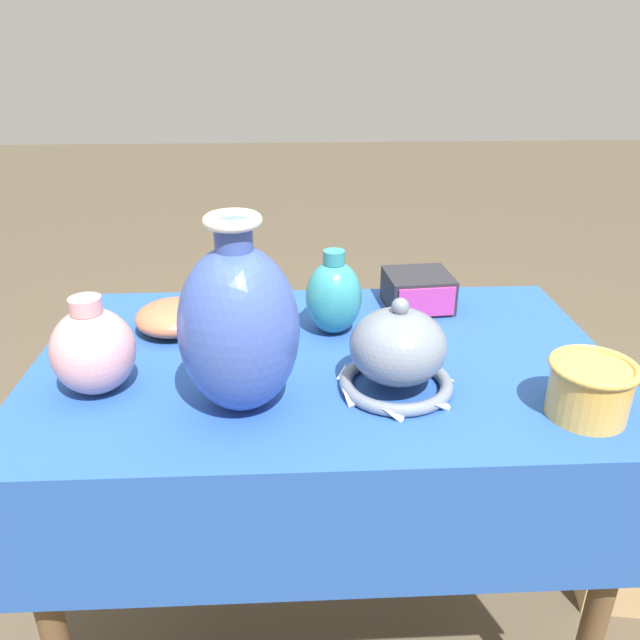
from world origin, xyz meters
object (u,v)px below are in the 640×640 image
(mosaic_tile_box, at_px, (418,291))
(jar_round_rose, at_px, (93,350))
(vase_tall_bulbous, at_px, (239,327))
(cup_wide_ochre, at_px, (590,388))
(vase_dome_bell, at_px, (398,354))
(bowl_shallow_terracotta, at_px, (175,317))
(jar_round_teal, at_px, (334,296))

(mosaic_tile_box, relative_size, jar_round_rose, 0.88)
(vase_tall_bulbous, xyz_separation_m, cup_wide_ochre, (0.53, -0.06, -0.09))
(vase_dome_bell, xyz_separation_m, bowl_shallow_terracotta, (-0.40, 0.24, -0.04))
(vase_tall_bulbous, distance_m, vase_dome_bell, 0.26)
(vase_dome_bell, relative_size, cup_wide_ochre, 1.54)
(vase_dome_bell, relative_size, jar_round_teal, 1.22)
(jar_round_rose, bearing_deg, vase_dome_bell, -2.48)
(jar_round_teal, xyz_separation_m, cup_wide_ochre, (0.37, -0.32, -0.03))
(bowl_shallow_terracotta, height_order, jar_round_teal, jar_round_teal)
(vase_tall_bulbous, height_order, mosaic_tile_box, vase_tall_bulbous)
(vase_tall_bulbous, xyz_separation_m, mosaic_tile_box, (0.35, 0.37, -0.10))
(jar_round_teal, bearing_deg, bowl_shallow_terracotta, 176.71)
(cup_wide_ochre, bearing_deg, vase_tall_bulbous, 173.94)
(vase_tall_bulbous, relative_size, cup_wide_ochre, 2.34)
(vase_tall_bulbous, distance_m, mosaic_tile_box, 0.52)
(vase_dome_bell, height_order, mosaic_tile_box, vase_dome_bell)
(vase_dome_bell, xyz_separation_m, jar_round_rose, (-0.49, 0.02, 0.01))
(mosaic_tile_box, xyz_separation_m, jar_round_rose, (-0.59, -0.32, 0.04))
(bowl_shallow_terracotta, relative_size, cup_wide_ochre, 1.15)
(jar_round_rose, bearing_deg, bowl_shallow_terracotta, 67.66)
(mosaic_tile_box, bearing_deg, jar_round_rose, -156.96)
(jar_round_teal, relative_size, cup_wide_ochre, 1.26)
(vase_tall_bulbous, height_order, jar_round_teal, vase_tall_bulbous)
(jar_round_rose, bearing_deg, vase_tall_bulbous, -13.36)
(vase_tall_bulbous, bearing_deg, bowl_shallow_terracotta, 118.59)
(vase_tall_bulbous, bearing_deg, jar_round_teal, 58.11)
(vase_tall_bulbous, distance_m, jar_round_rose, 0.26)
(jar_round_teal, bearing_deg, vase_tall_bulbous, -121.89)
(bowl_shallow_terracotta, relative_size, jar_round_rose, 0.93)
(vase_tall_bulbous, relative_size, jar_round_rose, 1.88)
(mosaic_tile_box, relative_size, jar_round_teal, 0.87)
(mosaic_tile_box, distance_m, jar_round_rose, 0.67)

